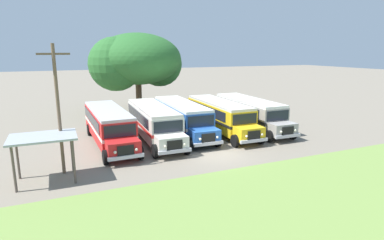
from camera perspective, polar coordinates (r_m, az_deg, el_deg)
The scene contains 10 objects.
ground_plane at distance 23.38m, azimuth 4.71°, elevation -6.19°, with size 220.00×220.00×0.00m, color slate.
foreground_grass_strip at distance 16.86m, azimuth 19.02°, elevation -14.51°, with size 80.00×11.30×0.01m, color olive.
parked_bus_slot_0 at distance 26.46m, azimuth -14.77°, elevation -0.79°, with size 2.92×10.87×2.82m.
parked_bus_slot_1 at distance 27.09m, azimuth -6.95°, elevation -0.16°, with size 3.00×10.88×2.82m.
parked_bus_slot_2 at distance 28.70m, azimuth -1.76°, elevation 0.64°, with size 2.95×10.87×2.82m.
parked_bus_slot_3 at distance 29.55m, azimuth 5.10°, elevation 0.94°, with size 2.86×10.86×2.82m.
parked_bus_slot_4 at distance 31.28m, azimuth 10.44°, elevation 1.43°, with size 2.90×10.87×2.82m.
broad_shade_tree at distance 38.43m, azimuth -9.97°, elevation 10.41°, with size 11.61×10.97×9.46m.
utility_pole at distance 20.35m, azimuth -23.01°, elevation 2.21°, with size 1.80×0.20×7.86m.
waiting_shelter at distance 19.87m, azimuth -25.28°, elevation -3.36°, with size 3.60×2.60×2.72m.
Camera 1 is at (-10.49, -19.51, 7.47)m, focal length 29.55 mm.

